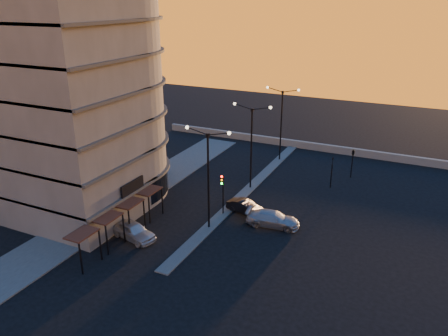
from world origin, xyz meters
TOP-DOWN VIEW (x-y plane):
  - ground at (0.00, 0.00)m, footprint 120.00×120.00m
  - sidewalk_west at (-10.50, 4.00)m, footprint 5.00×40.00m
  - median at (0.00, 10.00)m, footprint 1.20×36.00m
  - parapet at (2.00, 26.00)m, footprint 44.00×0.50m
  - building at (-14.00, 0.03)m, footprint 14.35×17.08m
  - streetlamp_near at (0.00, 0.00)m, footprint 4.32×0.32m
  - streetlamp_mid at (0.00, 10.00)m, footprint 4.32×0.32m
  - streetlamp_far at (0.00, 20.00)m, footprint 4.32×0.32m
  - traffic_light_main at (0.00, 2.87)m, footprint 0.28×0.44m
  - signal_east_a at (8.00, 14.00)m, footprint 0.13×0.16m
  - signal_east_b at (9.50, 18.00)m, footprint 0.42×1.99m
  - car_hatchback at (-5.15, -4.52)m, footprint 4.84×2.79m
  - car_sedan at (1.89, 4.17)m, footprint 4.16×2.25m
  - car_wagon at (5.14, 2.90)m, footprint 5.17×2.69m

SIDE VIEW (x-z plane):
  - ground at x=0.00m, z-range 0.00..0.00m
  - sidewalk_west at x=-10.50m, z-range 0.00..0.12m
  - median at x=0.00m, z-range 0.00..0.12m
  - parapet at x=2.00m, z-range 0.00..1.00m
  - car_sedan at x=1.89m, z-range 0.00..1.30m
  - car_wagon at x=5.14m, z-range 0.00..1.43m
  - car_hatchback at x=-5.15m, z-range 0.00..1.55m
  - signal_east_a at x=8.00m, z-range 0.13..3.73m
  - traffic_light_main at x=0.00m, z-range 0.76..5.01m
  - signal_east_b at x=9.50m, z-range 1.30..4.90m
  - streetlamp_near at x=0.00m, z-range 0.84..10.35m
  - streetlamp_mid at x=0.00m, z-range 0.84..10.35m
  - streetlamp_far at x=0.00m, z-range 0.84..10.35m
  - building at x=-14.00m, z-range -0.59..24.41m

